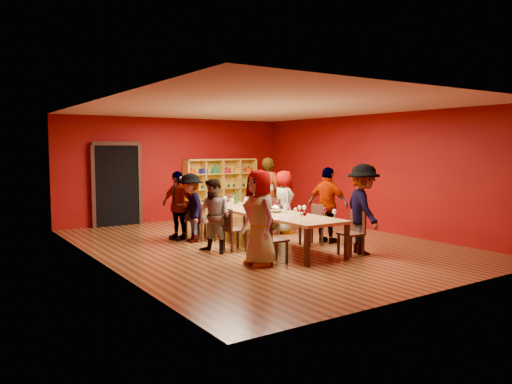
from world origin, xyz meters
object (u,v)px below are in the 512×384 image
at_px(chair_person_left_4, 192,217).
at_px(person_right_3, 284,202).
at_px(shelving_unit, 220,185).
at_px(chair_person_right_1, 314,223).
at_px(chair_person_left_2, 232,227).
at_px(chair_person_left_3, 202,219).
at_px(chair_person_right_0, 354,230).
at_px(chair_person_right_3, 272,215).
at_px(person_left_3, 191,208).
at_px(spittoon_bowl, 276,208).
at_px(person_right_1, 328,205).
at_px(person_left_2, 214,216).
at_px(person_right_4, 268,194).
at_px(person_left_4, 178,205).
at_px(chair_person_right_4, 256,212).
at_px(person_left_0, 259,218).
at_px(tasting_table, 262,213).
at_px(chair_person_left_0, 270,237).
at_px(person_right_0, 363,209).
at_px(wine_bottle, 236,198).

distance_m(chair_person_left_4, person_right_3, 2.32).
xyz_separation_m(shelving_unit, chair_person_right_1, (-0.49, -5.02, -0.49)).
bearing_deg(chair_person_left_2, chair_person_left_3, 90.00).
relative_size(chair_person_left_4, chair_person_right_0, 1.00).
relative_size(chair_person_right_1, chair_person_right_3, 1.00).
distance_m(chair_person_right_1, person_right_3, 1.68).
distance_m(person_left_3, spittoon_bowl, 1.96).
relative_size(person_right_1, spittoon_bowl, 5.17).
distance_m(chair_person_left_2, person_left_2, 0.48).
bearing_deg(spittoon_bowl, person_left_3, 131.21).
distance_m(chair_person_left_2, person_right_4, 2.91).
bearing_deg(person_left_2, chair_person_left_3, 138.98).
distance_m(person_left_4, chair_person_right_1, 3.19).
bearing_deg(chair_person_right_4, person_left_0, -122.67).
relative_size(chair_person_right_4, person_right_4, 0.47).
bearing_deg(person_left_2, spittoon_bowl, 60.28).
relative_size(tasting_table, chair_person_left_2, 5.06).
height_order(chair_person_left_0, chair_person_left_4, same).
bearing_deg(chair_person_right_3, person_left_2, -152.91).
distance_m(person_left_0, person_left_4, 3.22).
xyz_separation_m(person_left_2, person_right_1, (2.63, -0.47, 0.10)).
bearing_deg(chair_person_right_1, person_right_0, -78.81).
distance_m(chair_person_right_3, person_right_4, 0.91).
height_order(person_left_2, person_right_4, person_right_4).
height_order(chair_person_right_3, chair_person_right_4, same).
bearing_deg(person_right_0, chair_person_left_0, 105.52).
bearing_deg(person_right_3, spittoon_bowl, 156.91).
bearing_deg(person_right_0, person_left_2, 79.26).
xyz_separation_m(person_left_3, chair_person_right_1, (2.09, -1.81, -0.29)).
height_order(shelving_unit, person_left_2, shelving_unit).
xyz_separation_m(person_right_1, spittoon_bowl, (-1.20, 0.33, -0.03)).
height_order(person_right_3, chair_person_right_4, person_right_3).
distance_m(chair_person_left_2, person_right_0, 2.70).
distance_m(person_right_1, wine_bottle, 2.47).
bearing_deg(chair_person_left_3, chair_person_right_3, -6.36).
xyz_separation_m(person_left_0, person_left_2, (-0.15, 1.40, -0.11)).
bearing_deg(chair_person_left_4, chair_person_right_1, -51.50).
height_order(person_left_2, wine_bottle, person_left_2).
bearing_deg(person_right_1, chair_person_left_0, 94.22).
distance_m(chair_person_left_4, person_left_4, 0.48).
bearing_deg(tasting_table, person_right_0, -59.18).
bearing_deg(person_left_4, person_left_2, -23.07).
relative_size(chair_person_right_1, wine_bottle, 2.54).
relative_size(chair_person_left_0, chair_person_left_4, 1.00).
distance_m(person_right_3, chair_person_right_4, 0.84).
height_order(person_left_0, person_right_0, person_right_0).
distance_m(chair_person_left_2, chair_person_left_3, 1.34).
height_order(person_right_1, wine_bottle, person_right_1).
xyz_separation_m(person_right_3, chair_person_right_4, (-0.38, 0.69, -0.29)).
xyz_separation_m(chair_person_left_2, person_right_1, (2.22, -0.47, 0.36)).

